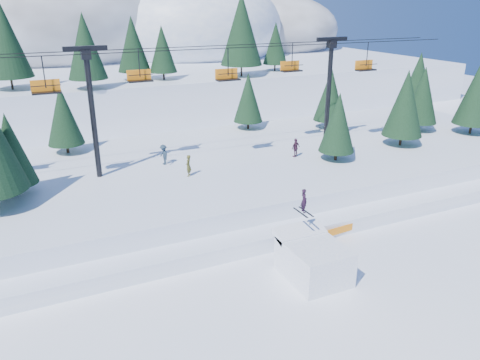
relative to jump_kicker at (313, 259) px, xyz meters
name	(u,v)px	position (x,y,z in m)	size (l,w,h in m)	color
ground	(313,291)	(-0.84, -1.42, -1.21)	(160.00, 160.00, 0.00)	white
mid_shelf	(204,175)	(-0.84, 16.58, 0.04)	(70.00, 22.00, 2.50)	white
berm	(253,227)	(-0.84, 6.58, -0.66)	(70.00, 6.00, 1.10)	white
mountain_ridge	(67,38)	(-5.92, 71.92, 8.43)	(119.00, 60.73, 26.46)	white
jump_kicker	(313,259)	(0.00, 0.00, 0.00)	(3.28, 4.47, 5.24)	white
chairlift	(213,84)	(0.24, 16.63, 8.11)	(46.00, 3.21, 10.28)	black
conifer_stand	(222,112)	(1.15, 16.81, 5.55)	(63.47, 16.44, 9.66)	black
distant_skiers	(173,162)	(-4.06, 15.14, 2.14)	(26.52, 5.70, 1.78)	#372A43
banner_near	(340,230)	(4.65, 3.50, -0.67)	(2.85, 0.31, 0.90)	black
banner_far	(364,217)	(7.54, 4.52, -0.67)	(2.82, 0.51, 0.90)	black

